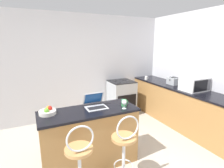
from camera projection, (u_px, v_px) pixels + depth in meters
name	position (u px, v px, depth m)	size (l,w,h in m)	color
wall_back	(80.00, 67.00, 4.41)	(12.00, 0.06, 2.60)	silver
breakfast_bar	(90.00, 138.00, 2.73)	(1.47, 0.57, 0.92)	#9E703D
counter_right	(181.00, 107.00, 4.05)	(0.66, 3.07, 0.92)	#9E703D
bar_stool_near	(80.00, 164.00, 2.11)	(0.40, 0.40, 1.02)	silver
bar_stool_far	(124.00, 151.00, 2.36)	(0.40, 0.40, 1.02)	silver
laptop	(95.00, 103.00, 2.75)	(0.32, 0.31, 0.22)	#B7BABF
microwave	(195.00, 84.00, 3.68)	(0.53, 0.39, 0.29)	white
toaster	(174.00, 81.00, 4.23)	(0.25, 0.26, 0.18)	#9EA3A8
stove_range	(121.00, 98.00, 4.72)	(0.62, 0.61, 0.92)	#9EA3A8
wine_glass_tall	(124.00, 103.00, 2.66)	(0.07, 0.07, 0.14)	silver
mug_green	(124.00, 103.00, 2.78)	(0.10, 0.08, 0.10)	#338447
mug_white	(146.00, 78.00, 4.77)	(0.09, 0.08, 0.10)	white
fruit_bowl	(48.00, 112.00, 2.47)	(0.24, 0.24, 0.11)	silver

